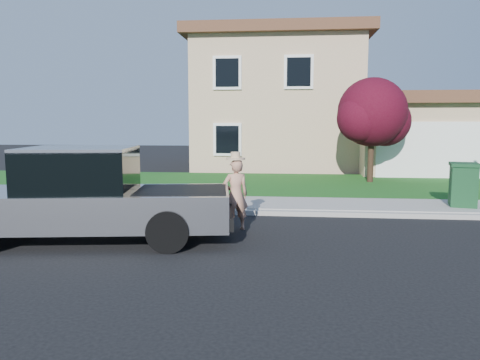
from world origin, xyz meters
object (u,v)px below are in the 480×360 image
Objects in this scene: pickup_truck at (87,198)px; woman at (236,193)px; trash_bin at (463,184)px; ornamental_tree at (373,116)px.

woman is at bearing 16.10° from pickup_truck.
pickup_truck reaches higher than trash_bin.
pickup_truck is at bearing -141.88° from trash_bin.
ornamental_tree is at bearing -138.80° from woman.
pickup_truck is 3.44× the size of woman.
pickup_truck is 11.99m from ornamental_tree.
pickup_truck is 1.49× the size of ornamental_tree.
trash_bin is (5.75, 2.77, -0.08)m from woman.
pickup_truck is 5.15× the size of trash_bin.
ornamental_tree reaches higher than pickup_truck.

